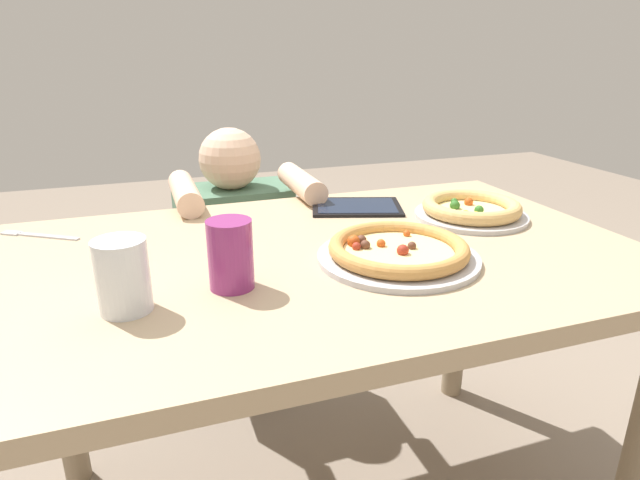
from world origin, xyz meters
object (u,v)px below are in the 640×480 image
Objects in this scene: pizza_far at (471,210)px; fork at (36,235)px; drink_cup_colored at (231,254)px; diner_seated at (237,274)px; pizza_near at (398,251)px; water_cup_clear at (123,275)px; tablet at (356,207)px.

fork is at bearing 168.32° from pizza_far.
diner_seated is at bearing 79.62° from drink_cup_colored.
diner_seated is (-0.20, 0.78, -0.35)m from pizza_near.
tablet is at bearing 35.22° from water_cup_clear.
fork is at bearing 131.58° from drink_cup_colored.
water_cup_clear is 0.51m from fork.
tablet is at bearing 144.22° from pizza_far.
drink_cup_colored is 0.58m from fork.
water_cup_clear reaches higher than pizza_far.
water_cup_clear is (-0.18, -0.03, -0.00)m from drink_cup_colored.
pizza_near reaches higher than fork.
water_cup_clear reaches higher than fork.
drink_cup_colored is at bearing -136.67° from tablet.
fork is 0.80m from tablet.
drink_cup_colored is 0.90m from diner_seated.
diner_seated is (0.15, 0.80, -0.39)m from drink_cup_colored.
drink_cup_colored reaches higher than tablet.
pizza_far is at bearing -35.78° from tablet.
pizza_near is 0.36× the size of diner_seated.
fork is 0.64× the size of tablet.
diner_seated is at bearing 35.01° from fork.
pizza_near is 2.60× the size of drink_cup_colored.
diner_seated is at bearing 104.45° from pizza_near.
drink_cup_colored is 0.46× the size of tablet.
pizza_near is 0.54m from water_cup_clear.
pizza_far is 1.59× the size of fork.
tablet is at bearing -56.74° from diner_seated.
pizza_far reaches higher than tablet.
fork is (-0.20, 0.46, -0.06)m from water_cup_clear.
water_cup_clear is at bearing -174.77° from pizza_near.
pizza_near is 1.87× the size of fork.
diner_seated is (-0.27, 0.41, -0.33)m from tablet.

